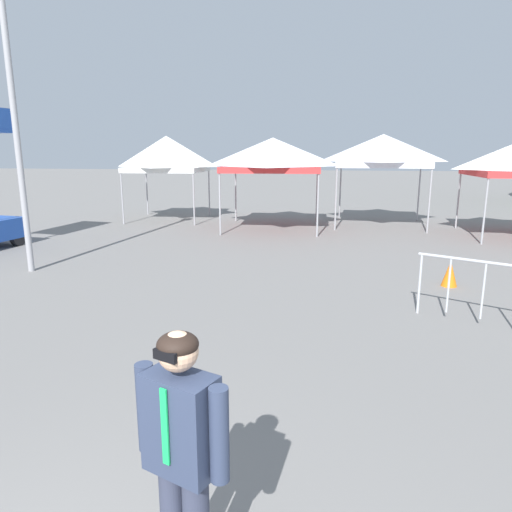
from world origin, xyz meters
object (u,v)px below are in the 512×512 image
at_px(canopy_tent_behind_left, 167,154).
at_px(traffic_cone_lot_center, 450,273).
at_px(person_foreground, 182,452).
at_px(canopy_tent_center, 273,155).
at_px(light_pole_near_lift, 10,74).
at_px(canopy_tent_behind_right, 383,151).
at_px(crowd_barrier_near_person, 484,281).

bearing_deg(canopy_tent_behind_left, traffic_cone_lot_center, -42.81).
distance_m(canopy_tent_behind_left, traffic_cone_lot_center, 12.55).
distance_m(person_foreground, traffic_cone_lot_center, 8.23).
bearing_deg(person_foreground, canopy_tent_center, 94.86).
relative_size(person_foreground, light_pole_near_lift, 0.23).
relative_size(canopy_tent_behind_right, traffic_cone_lot_center, 6.41).
bearing_deg(person_foreground, canopy_tent_behind_right, 80.18).
distance_m(canopy_tent_behind_left, canopy_tent_center, 4.74).
height_order(canopy_tent_behind_left, light_pole_near_lift, light_pole_near_lift).
relative_size(person_foreground, traffic_cone_lot_center, 3.25).
bearing_deg(traffic_cone_lot_center, canopy_tent_behind_left, 137.19).
bearing_deg(canopy_tent_behind_left, canopy_tent_behind_right, -0.64).
distance_m(canopy_tent_center, traffic_cone_lot_center, 8.55).
height_order(canopy_tent_behind_left, traffic_cone_lot_center, canopy_tent_behind_left).
bearing_deg(traffic_cone_lot_center, canopy_tent_behind_right, 94.24).
height_order(canopy_tent_behind_left, crowd_barrier_near_person, canopy_tent_behind_left).
height_order(light_pole_near_lift, traffic_cone_lot_center, light_pole_near_lift).
height_order(canopy_tent_behind_left, person_foreground, canopy_tent_behind_left).
relative_size(canopy_tent_behind_right, person_foreground, 1.97).
height_order(canopy_tent_center, traffic_cone_lot_center, canopy_tent_center).
distance_m(canopy_tent_center, light_pole_near_lift, 8.73).
relative_size(canopy_tent_behind_left, person_foreground, 1.89).
height_order(canopy_tent_behind_left, canopy_tent_behind_right, canopy_tent_behind_right).
relative_size(canopy_tent_behind_right, light_pole_near_lift, 0.46).
distance_m(canopy_tent_behind_left, person_foreground, 16.92).
distance_m(canopy_tent_behind_right, light_pole_near_lift, 12.33).
bearing_deg(traffic_cone_lot_center, person_foreground, -114.07).
relative_size(canopy_tent_center, person_foreground, 1.98).
height_order(canopy_tent_behind_right, crowd_barrier_near_person, canopy_tent_behind_right).
relative_size(canopy_tent_behind_left, canopy_tent_center, 0.96).
relative_size(canopy_tent_behind_left, traffic_cone_lot_center, 6.13).
distance_m(crowd_barrier_near_person, traffic_cone_lot_center, 2.33).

